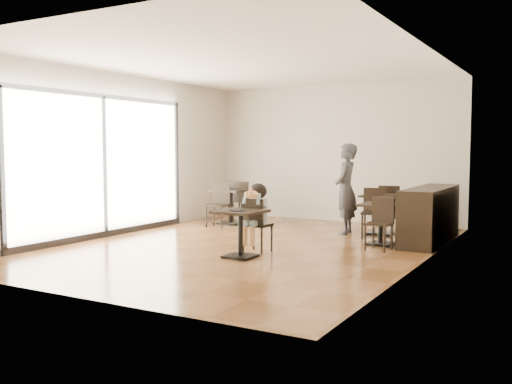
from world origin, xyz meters
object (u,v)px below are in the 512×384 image
Objects in this scene: adult_patron at (346,189)px; cafe_table_left at (231,207)px; cafe_table_back at (382,214)px; chair_left_b at (218,205)px; child_table at (240,234)px; child_chair at (257,225)px; cafe_table_mid at (380,224)px; chair_back_b at (373,213)px; chair_mid_a at (397,217)px; chair_back_a at (390,208)px; chair_mid_b at (379,224)px; child at (257,218)px; chair_left_a at (243,201)px.

adult_patron is 2.29× the size of cafe_table_left.
chair_left_b is at bearing -167.78° from cafe_table_back.
child_chair is (0.00, 0.55, 0.08)m from child_table.
cafe_table_mid is (1.54, 2.26, -0.01)m from child_table.
chair_back_b is (3.43, -0.36, 0.08)m from cafe_table_left.
chair_mid_a is 1.33m from chair_back_a.
chair_mid_b is (0.00, -1.10, 0.00)m from chair_mid_a.
child is at bearing -51.76° from chair_left_b.
chair_back_a is (-0.50, 2.33, 0.03)m from chair_mid_b.
chair_mid_a is at bearing -6.34° from chair_left_b.
chair_left_b is at bearing -91.74° from adult_patron.
adult_patron is at bearing 78.36° from child.
adult_patron is 1.90× the size of chair_back_b.
child is 2.72m from adult_patron.
child_chair is at bearing -141.21° from chair_mid_b.
chair_back_a is at bearing 90.00° from cafe_table_back.
child_table is 3.28m from chair_mid_a.
chair_back_a is at bearing -108.88° from child_chair.
cafe_table_back is at bearing 3.21° from cafe_table_left.
chair_back_a is at bearing 176.03° from chair_left_a.
chair_back_b reaches higher than chair_mid_a.
cafe_table_left is 4.23m from chair_mid_b.
cafe_table_left is at bearing 82.82° from chair_left_a.
cafe_table_left is 0.83× the size of chair_left_a.
cafe_table_back is 3.45m from chair_left_a.
adult_patron is 2.05× the size of chair_mid_b.
chair_left_b is (-2.23, 2.20, -0.09)m from child.
child_chair is 2.67m from chair_back_b.
chair_back_a is at bearing 79.21° from chair_back_b.
cafe_table_back is at bearing 79.21° from chair_back_a.
child is at bearing -112.09° from cafe_table_back.
adult_patron reaches higher than child_chair.
cafe_table_mid is at bearing 149.95° from chair_left_a.
adult_patron is 2.29× the size of cafe_table_back.
chair_mid_b reaches higher than cafe_table_mid.
child_table is 1.02× the size of cafe_table_mid.
child reaches higher than cafe_table_mid.
cafe_table_back is at bearing 103.98° from adult_patron.
cafe_table_left is at bearing 1.43° from chair_back_a.
child_chair is 2.05m from chair_mid_b.
child is at bearing 116.90° from chair_left_a.
chair_mid_a is 0.93× the size of chair_back_b.
chair_back_a reaches higher than cafe_table_back.
chair_back_b is (1.19, 2.94, 0.10)m from child_table.
chair_back_b reaches higher than cafe_table_mid.
chair_left_b reaches higher than chair_back_a.
cafe_table_mid is 0.77× the size of chair_back_a.
child_chair is at bearing -51.76° from chair_left_b.
chair_left_b is at bearing 169.53° from chair_mid_b.
child reaches higher than cafe_table_left.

